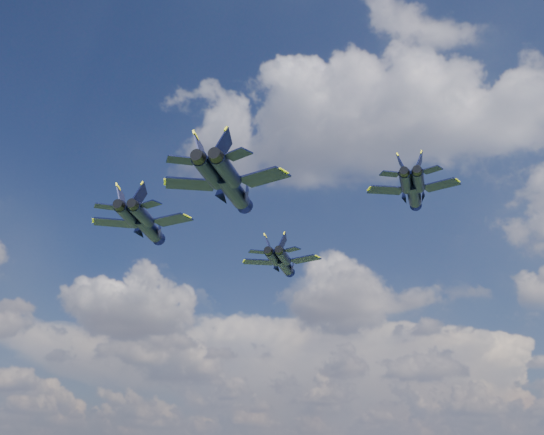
{
  "coord_description": "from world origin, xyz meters",
  "views": [
    {
      "loc": [
        22.93,
        -70.64,
        28.17
      ],
      "look_at": [
        -2.65,
        5.88,
        57.93
      ],
      "focal_mm": 45.0,
      "sensor_mm": 36.0,
      "label": 1
    }
  ],
  "objects_px": {
    "jet_lead": "(285,265)",
    "jet_right": "(414,194)",
    "jet_left": "(149,228)",
    "jet_slot": "(234,190)"
  },
  "relations": [
    {
      "from": "jet_right",
      "to": "jet_slot",
      "type": "height_order",
      "value": "jet_right"
    },
    {
      "from": "jet_left",
      "to": "jet_right",
      "type": "xyz_separation_m",
      "value": [
        35.37,
        0.94,
        0.69
      ]
    },
    {
      "from": "jet_lead",
      "to": "jet_slot",
      "type": "bearing_deg",
      "value": -89.21
    },
    {
      "from": "jet_lead",
      "to": "jet_right",
      "type": "height_order",
      "value": "jet_right"
    },
    {
      "from": "jet_left",
      "to": "jet_right",
      "type": "bearing_deg",
      "value": -9.07
    },
    {
      "from": "jet_lead",
      "to": "jet_left",
      "type": "distance_m",
      "value": 21.68
    },
    {
      "from": "jet_right",
      "to": "jet_slot",
      "type": "distance_m",
      "value": 23.12
    },
    {
      "from": "jet_lead",
      "to": "jet_slot",
      "type": "height_order",
      "value": "jet_slot"
    },
    {
      "from": "jet_right",
      "to": "jet_left",
      "type": "bearing_deg",
      "value": 177.22
    },
    {
      "from": "jet_lead",
      "to": "jet_left",
      "type": "bearing_deg",
      "value": -136.81
    }
  ]
}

